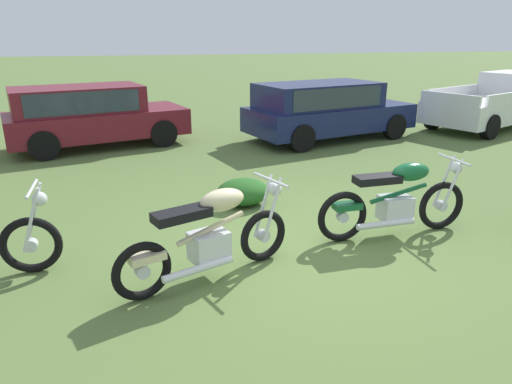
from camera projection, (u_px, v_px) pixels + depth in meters
ground_plane at (308, 252)px, 5.66m from camera, size 120.00×120.00×0.00m
motorcycle_cream at (209, 236)px, 4.91m from camera, size 2.02×0.97×1.02m
motorcycle_green at (396, 200)px, 5.99m from camera, size 2.15×0.64×1.02m
car_burgundy at (89, 112)px, 10.69m from camera, size 4.30×2.59×1.43m
car_navy at (324, 107)px, 11.46m from camera, size 4.54×2.68×1.43m
pickup_truck_white at (505, 99)px, 13.43m from camera, size 5.64×3.50×1.49m
shrub_low at (243, 192)px, 7.18m from camera, size 0.82×0.70×0.41m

